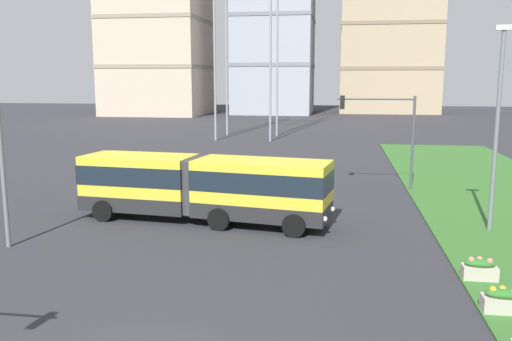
{
  "coord_description": "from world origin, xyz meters",
  "views": [
    {
      "loc": [
        4.37,
        -10.28,
        6.54
      ],
      "look_at": [
        0.4,
        14.91,
        2.2
      ],
      "focal_mm": 37.48,
      "sensor_mm": 36.0,
      "label": 1
    }
  ],
  "objects_px": {
    "traffic_light_far_right": "(386,124)",
    "apartment_tower_westcentre": "(274,20)",
    "flower_planter_1": "(503,300)",
    "apartment_tower_centre": "(391,6)",
    "flower_planter_2": "(480,269)",
    "articulated_bus": "(203,187)",
    "streetlight_median": "(497,121)"
  },
  "relations": [
    {
      "from": "streetlight_median",
      "to": "apartment_tower_centre",
      "type": "bearing_deg",
      "value": 88.24
    },
    {
      "from": "articulated_bus",
      "to": "streetlight_median",
      "type": "relative_size",
      "value": 1.37
    },
    {
      "from": "traffic_light_far_right",
      "to": "apartment_tower_westcentre",
      "type": "height_order",
      "value": "apartment_tower_westcentre"
    },
    {
      "from": "flower_planter_2",
      "to": "apartment_tower_centre",
      "type": "bearing_deg",
      "value": 87.21
    },
    {
      "from": "apartment_tower_centre",
      "to": "flower_planter_1",
      "type": "bearing_deg",
      "value": -92.72
    },
    {
      "from": "flower_planter_1",
      "to": "flower_planter_2",
      "type": "xyz_separation_m",
      "value": [
        0.0,
        2.56,
        0.0
      ]
    },
    {
      "from": "apartment_tower_westcentre",
      "to": "streetlight_median",
      "type": "bearing_deg",
      "value": -76.54
    },
    {
      "from": "apartment_tower_centre",
      "to": "flower_planter_2",
      "type": "bearing_deg",
      "value": -92.79
    },
    {
      "from": "apartment_tower_westcentre",
      "to": "articulated_bus",
      "type": "bearing_deg",
      "value": -85.21
    },
    {
      "from": "traffic_light_far_right",
      "to": "apartment_tower_centre",
      "type": "bearing_deg",
      "value": 85.31
    },
    {
      "from": "streetlight_median",
      "to": "flower_planter_2",
      "type": "bearing_deg",
      "value": -107.04
    },
    {
      "from": "streetlight_median",
      "to": "apartment_tower_centre",
      "type": "relative_size",
      "value": 0.21
    },
    {
      "from": "flower_planter_2",
      "to": "streetlight_median",
      "type": "relative_size",
      "value": 0.13
    },
    {
      "from": "flower_planter_2",
      "to": "streetlight_median",
      "type": "height_order",
      "value": "streetlight_median"
    },
    {
      "from": "articulated_bus",
      "to": "apartment_tower_westcentre",
      "type": "bearing_deg",
      "value": 94.79
    },
    {
      "from": "articulated_bus",
      "to": "flower_planter_1",
      "type": "xyz_separation_m",
      "value": [
        10.85,
        -8.46,
        -1.23
      ]
    },
    {
      "from": "flower_planter_1",
      "to": "articulated_bus",
      "type": "bearing_deg",
      "value": 142.05
    },
    {
      "from": "apartment_tower_westcentre",
      "to": "apartment_tower_centre",
      "type": "bearing_deg",
      "value": 16.62
    },
    {
      "from": "articulated_bus",
      "to": "streetlight_median",
      "type": "height_order",
      "value": "streetlight_median"
    },
    {
      "from": "flower_planter_2",
      "to": "traffic_light_far_right",
      "type": "relative_size",
      "value": 0.2
    },
    {
      "from": "flower_planter_1",
      "to": "traffic_light_far_right",
      "type": "xyz_separation_m",
      "value": [
        -1.96,
        17.18,
        3.51
      ]
    },
    {
      "from": "traffic_light_far_right",
      "to": "flower_planter_2",
      "type": "bearing_deg",
      "value": -82.37
    },
    {
      "from": "flower_planter_1",
      "to": "apartment_tower_centre",
      "type": "xyz_separation_m",
      "value": [
        4.63,
        97.57,
        20.55
      ]
    },
    {
      "from": "traffic_light_far_right",
      "to": "streetlight_median",
      "type": "relative_size",
      "value": 0.64
    },
    {
      "from": "streetlight_median",
      "to": "apartment_tower_westcentre",
      "type": "height_order",
      "value": "apartment_tower_westcentre"
    },
    {
      "from": "flower_planter_1",
      "to": "flower_planter_2",
      "type": "relative_size",
      "value": 1.0
    },
    {
      "from": "flower_planter_1",
      "to": "apartment_tower_westcentre",
      "type": "distance_m",
      "value": 94.25
    },
    {
      "from": "flower_planter_2",
      "to": "apartment_tower_westcentre",
      "type": "bearing_deg",
      "value": 101.37
    },
    {
      "from": "apartment_tower_centre",
      "to": "articulated_bus",
      "type": "bearing_deg",
      "value": -99.86
    },
    {
      "from": "articulated_bus",
      "to": "apartment_tower_westcentre",
      "type": "relative_size",
      "value": 0.34
    },
    {
      "from": "streetlight_median",
      "to": "apartment_tower_centre",
      "type": "xyz_separation_m",
      "value": [
        2.73,
        88.81,
        16.15
      ]
    },
    {
      "from": "traffic_light_far_right",
      "to": "apartment_tower_westcentre",
      "type": "relative_size",
      "value": 0.16
    }
  ]
}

